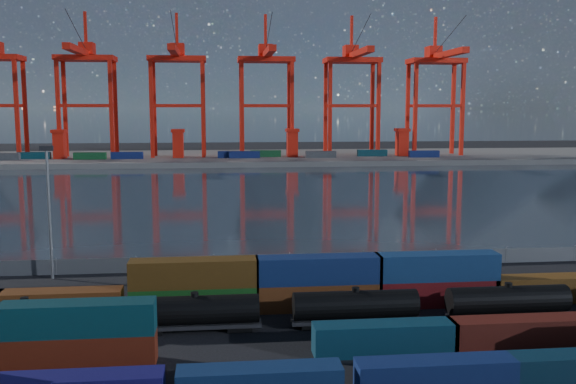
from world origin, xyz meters
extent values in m
plane|color=black|center=(0.00, 0.00, 0.00)|extent=(700.00, 700.00, 0.00)
plane|color=#272F38|center=(0.00, 105.00, 0.01)|extent=(700.00, 700.00, 0.00)
cube|color=#514F4C|center=(0.00, 210.00, 1.00)|extent=(700.00, 70.00, 2.00)
cone|color=#1E2630|center=(-200.00, 1600.00, 260.00)|extent=(1100.00, 1100.00, 520.00)
cone|color=#1E2630|center=(200.00, 1600.00, 230.00)|extent=(1040.00, 1040.00, 460.00)
cone|color=#1E2630|center=(600.00, 1600.00, 190.00)|extent=(960.00, 960.00, 380.00)
cube|color=navy|center=(-6.42, -10.45, 1.30)|extent=(11.99, 2.44, 2.60)
cube|color=navy|center=(6.71, -10.45, 1.30)|extent=(11.99, 2.44, 2.60)
cube|color=#5D1C0E|center=(-20.79, -2.36, 1.35)|extent=(12.48, 2.54, 2.70)
cube|color=#0B343C|center=(-20.79, -2.36, 4.06)|extent=(12.48, 2.54, 2.70)
cube|color=#0C2F43|center=(4.94, -2.36, 1.35)|extent=(12.48, 2.54, 2.70)
cube|color=#4E170F|center=(17.05, -2.36, 1.35)|extent=(12.48, 2.54, 2.70)
cube|color=brown|center=(-25.77, 10.45, 1.43)|extent=(13.20, 2.68, 2.86)
cube|color=#155018|center=(-11.84, 10.45, 1.43)|extent=(13.20, 2.68, 2.86)
cube|color=#4E320F|center=(-11.84, 10.45, 4.29)|extent=(13.20, 2.68, 2.86)
cube|color=#623013|center=(1.14, 10.45, 1.43)|extent=(13.20, 2.68, 2.86)
cube|color=navy|center=(1.14, 10.45, 4.29)|extent=(13.20, 2.68, 2.86)
cube|color=maroon|center=(14.00, 10.45, 1.43)|extent=(13.20, 2.68, 2.86)
cube|color=navy|center=(14.00, 10.45, 4.29)|extent=(13.20, 2.68, 2.86)
cube|color=brown|center=(26.71, 10.45, 1.43)|extent=(13.20, 2.68, 2.86)
cylinder|color=black|center=(-27.11, 4.78, 2.15)|extent=(12.16, 2.71, 2.71)
cylinder|color=black|center=(-27.11, 4.78, 3.65)|extent=(0.75, 0.75, 0.47)
cube|color=black|center=(-27.11, 4.78, 0.65)|extent=(12.63, 1.87, 0.37)
cube|color=black|center=(-22.90, 4.78, 0.28)|extent=(2.34, 1.68, 0.56)
cylinder|color=black|center=(-11.61, 4.78, 2.15)|extent=(12.16, 2.71, 2.71)
cylinder|color=black|center=(-11.61, 4.78, 3.65)|extent=(0.75, 0.75, 0.47)
cube|color=black|center=(-11.61, 4.78, 0.65)|extent=(12.63, 1.87, 0.37)
cube|color=black|center=(-15.82, 4.78, 0.28)|extent=(2.34, 1.68, 0.56)
cube|color=black|center=(-7.40, 4.78, 0.28)|extent=(2.34, 1.68, 0.56)
cylinder|color=black|center=(3.89, 4.78, 2.15)|extent=(12.16, 2.71, 2.71)
cylinder|color=black|center=(3.89, 4.78, 3.65)|extent=(0.75, 0.75, 0.47)
cube|color=black|center=(3.89, 4.78, 0.65)|extent=(12.63, 1.87, 0.37)
cube|color=black|center=(-0.32, 4.78, 0.28)|extent=(2.34, 1.68, 0.56)
cube|color=black|center=(8.10, 4.78, 0.28)|extent=(2.34, 1.68, 0.56)
cylinder|color=black|center=(19.39, 4.78, 2.15)|extent=(12.16, 2.71, 2.71)
cylinder|color=black|center=(19.39, 4.78, 3.65)|extent=(0.75, 0.75, 0.47)
cube|color=black|center=(19.39, 4.78, 0.65)|extent=(12.63, 1.87, 0.37)
cube|color=black|center=(15.18, 4.78, 0.28)|extent=(2.34, 1.68, 0.56)
cube|color=black|center=(23.60, 4.78, 0.28)|extent=(2.34, 1.68, 0.56)
cube|color=#595B5E|center=(0.00, 28.00, 1.00)|extent=(160.00, 0.06, 2.00)
cylinder|color=slate|center=(-30.00, 28.00, 1.10)|extent=(0.12, 0.12, 2.20)
cylinder|color=slate|center=(-20.00, 28.00, 1.10)|extent=(0.12, 0.12, 2.20)
cylinder|color=slate|center=(-10.00, 28.00, 1.10)|extent=(0.12, 0.12, 2.20)
cylinder|color=slate|center=(0.00, 28.00, 1.10)|extent=(0.12, 0.12, 2.20)
cylinder|color=slate|center=(10.00, 28.00, 1.10)|extent=(0.12, 0.12, 2.20)
cylinder|color=slate|center=(20.00, 28.00, 1.10)|extent=(0.12, 0.12, 2.20)
cylinder|color=slate|center=(30.00, 28.00, 1.10)|extent=(0.12, 0.12, 2.20)
cylinder|color=slate|center=(40.00, 28.00, 1.10)|extent=(0.12, 0.12, 2.20)
cylinder|color=slate|center=(-30.00, 26.00, 8.00)|extent=(0.36, 0.36, 16.00)
cube|color=black|center=(-30.00, 26.00, 16.30)|extent=(1.60, 0.40, 0.60)
cube|color=red|center=(-85.13, 199.62, 20.19)|extent=(1.44, 1.44, 40.37)
cube|color=red|center=(-85.13, 210.38, 20.19)|extent=(1.44, 1.44, 40.37)
cube|color=red|center=(-69.87, 199.62, 20.19)|extent=(1.44, 1.44, 40.37)
cube|color=red|center=(-69.87, 210.38, 20.19)|extent=(1.44, 1.44, 40.37)
cube|color=red|center=(-50.13, 199.62, 20.19)|extent=(1.44, 1.44, 40.37)
cube|color=red|center=(-50.13, 210.38, 20.19)|extent=(1.44, 1.44, 40.37)
cube|color=red|center=(-60.00, 199.62, 22.21)|extent=(19.74, 1.26, 1.26)
cube|color=red|center=(-60.00, 210.38, 22.21)|extent=(19.74, 1.26, 1.26)
cube|color=red|center=(-60.00, 205.00, 40.37)|extent=(22.43, 12.56, 1.97)
cube|color=red|center=(-60.00, 194.23, 42.17)|extent=(2.69, 43.07, 2.24)
cube|color=red|center=(-60.00, 208.59, 44.41)|extent=(5.38, 7.18, 4.49)
cube|color=red|center=(-60.00, 206.79, 51.14)|extent=(1.08, 1.08, 14.36)
cylinder|color=black|center=(-60.00, 192.08, 48.45)|extent=(0.22, 36.93, 12.18)
cube|color=red|center=(-34.87, 199.62, 20.19)|extent=(1.44, 1.44, 40.37)
cube|color=red|center=(-34.87, 210.38, 20.19)|extent=(1.44, 1.44, 40.37)
cube|color=red|center=(-15.13, 199.62, 20.19)|extent=(1.44, 1.44, 40.37)
cube|color=red|center=(-15.13, 210.38, 20.19)|extent=(1.44, 1.44, 40.37)
cube|color=red|center=(-25.00, 199.62, 22.21)|extent=(19.74, 1.26, 1.26)
cube|color=red|center=(-25.00, 210.38, 22.21)|extent=(19.74, 1.26, 1.26)
cube|color=red|center=(-25.00, 205.00, 40.37)|extent=(22.43, 12.56, 1.97)
cube|color=red|center=(-25.00, 194.23, 42.17)|extent=(2.69, 43.07, 2.24)
cube|color=red|center=(-25.00, 208.59, 44.41)|extent=(5.38, 7.18, 4.49)
cube|color=red|center=(-25.00, 206.79, 51.14)|extent=(1.08, 1.08, 14.36)
cylinder|color=black|center=(-25.00, 192.08, 48.45)|extent=(0.22, 36.93, 12.18)
cube|color=red|center=(0.13, 199.62, 20.19)|extent=(1.44, 1.44, 40.37)
cube|color=red|center=(0.13, 210.38, 20.19)|extent=(1.44, 1.44, 40.37)
cube|color=red|center=(19.87, 199.62, 20.19)|extent=(1.44, 1.44, 40.37)
cube|color=red|center=(19.87, 210.38, 20.19)|extent=(1.44, 1.44, 40.37)
cube|color=red|center=(10.00, 199.62, 22.21)|extent=(19.74, 1.26, 1.26)
cube|color=red|center=(10.00, 210.38, 22.21)|extent=(19.74, 1.26, 1.26)
cube|color=red|center=(10.00, 205.00, 40.37)|extent=(22.43, 12.56, 1.97)
cube|color=red|center=(10.00, 194.23, 42.17)|extent=(2.69, 43.07, 2.24)
cube|color=red|center=(10.00, 208.59, 44.41)|extent=(5.38, 7.18, 4.49)
cube|color=red|center=(10.00, 206.79, 51.14)|extent=(1.08, 1.08, 14.36)
cylinder|color=black|center=(10.00, 192.08, 48.45)|extent=(0.22, 36.93, 12.18)
cube|color=red|center=(35.13, 199.62, 20.19)|extent=(1.44, 1.44, 40.37)
cube|color=red|center=(35.13, 210.38, 20.19)|extent=(1.44, 1.44, 40.37)
cube|color=red|center=(54.87, 199.62, 20.19)|extent=(1.44, 1.44, 40.37)
cube|color=red|center=(54.87, 210.38, 20.19)|extent=(1.44, 1.44, 40.37)
cube|color=red|center=(45.00, 199.62, 22.21)|extent=(19.74, 1.26, 1.26)
cube|color=red|center=(45.00, 210.38, 22.21)|extent=(19.74, 1.26, 1.26)
cube|color=red|center=(45.00, 205.00, 40.37)|extent=(22.43, 12.56, 1.97)
cube|color=red|center=(45.00, 194.23, 42.17)|extent=(2.69, 43.07, 2.24)
cube|color=red|center=(45.00, 208.59, 44.41)|extent=(5.38, 7.18, 4.49)
cube|color=red|center=(45.00, 206.79, 51.14)|extent=(1.08, 1.08, 14.36)
cylinder|color=black|center=(45.00, 192.08, 48.45)|extent=(0.22, 36.93, 12.18)
cube|color=red|center=(70.13, 199.62, 20.19)|extent=(1.44, 1.44, 40.37)
cube|color=red|center=(70.13, 210.38, 20.19)|extent=(1.44, 1.44, 40.37)
cube|color=red|center=(89.87, 199.62, 20.19)|extent=(1.44, 1.44, 40.37)
cube|color=red|center=(89.87, 210.38, 20.19)|extent=(1.44, 1.44, 40.37)
cube|color=red|center=(80.00, 199.62, 22.21)|extent=(19.74, 1.26, 1.26)
cube|color=red|center=(80.00, 210.38, 22.21)|extent=(19.74, 1.26, 1.26)
cube|color=red|center=(80.00, 205.00, 40.37)|extent=(22.43, 12.56, 1.97)
cube|color=red|center=(80.00, 194.23, 42.17)|extent=(2.69, 43.07, 2.24)
cube|color=red|center=(80.00, 208.59, 44.41)|extent=(5.38, 7.18, 4.49)
cube|color=red|center=(80.00, 206.79, 51.14)|extent=(1.08, 1.08, 14.36)
cylinder|color=black|center=(80.00, 192.08, 48.45)|extent=(0.22, 36.93, 12.18)
cube|color=navy|center=(0.66, 194.68, 3.30)|extent=(12.00, 2.44, 2.60)
cube|color=navy|center=(71.34, 190.93, 3.30)|extent=(12.00, 2.44, 2.60)
cube|color=navy|center=(-3.64, 196.08, 3.30)|extent=(12.00, 2.44, 2.60)
cube|color=#0C3842|center=(-79.29, 198.48, 3.30)|extent=(12.00, 2.44, 2.60)
cube|color=#3F4244|center=(-89.24, 193.73, 3.30)|extent=(12.00, 2.44, 2.60)
cube|color=#3F4244|center=(30.38, 192.70, 3.30)|extent=(12.00, 2.44, 2.60)
cube|color=#144C23|center=(-57.75, 194.20, 3.30)|extent=(12.00, 2.44, 2.60)
cube|color=navy|center=(-44.16, 195.53, 3.30)|extent=(12.00, 2.44, 2.60)
cube|color=#144C23|center=(9.34, 199.48, 3.30)|extent=(12.00, 2.44, 2.60)
cube|color=#0C3842|center=(52.41, 198.83, 3.30)|extent=(12.00, 2.44, 2.60)
cube|color=red|center=(-70.00, 200.00, 7.00)|extent=(4.00, 6.00, 10.00)
cube|color=red|center=(-70.00, 200.00, 12.50)|extent=(5.00, 7.00, 1.20)
cube|color=red|center=(-25.00, 200.00, 7.00)|extent=(4.00, 6.00, 10.00)
cube|color=red|center=(-25.00, 200.00, 12.50)|extent=(5.00, 7.00, 1.20)
cube|color=red|center=(20.00, 200.00, 7.00)|extent=(4.00, 6.00, 10.00)
cube|color=red|center=(20.00, 200.00, 12.50)|extent=(5.00, 7.00, 1.20)
cube|color=red|center=(65.00, 200.00, 7.00)|extent=(4.00, 6.00, 10.00)
cube|color=red|center=(65.00, 200.00, 12.50)|extent=(5.00, 7.00, 1.20)
camera|label=1|loc=(-9.12, -54.58, 21.10)|focal=40.00mm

